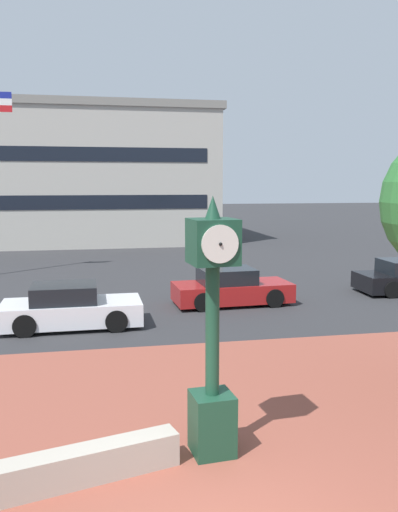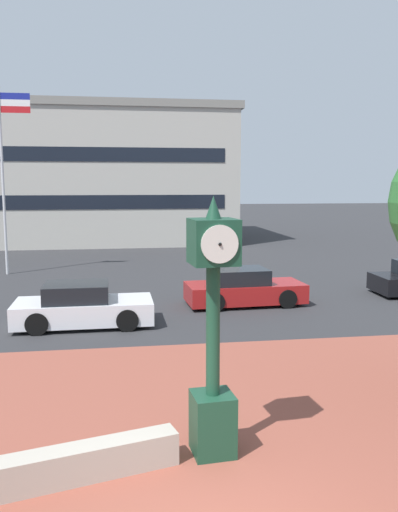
{
  "view_description": "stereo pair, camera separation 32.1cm",
  "coord_description": "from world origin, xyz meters",
  "px_view_note": "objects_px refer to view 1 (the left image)",
  "views": [
    {
      "loc": [
        -1.28,
        -5.47,
        4.21
      ],
      "look_at": [
        0.18,
        2.04,
        3.15
      ],
      "focal_mm": 37.31,
      "sensor_mm": 36.0,
      "label": 1
    },
    {
      "loc": [
        -0.96,
        -5.52,
        4.21
      ],
      "look_at": [
        0.18,
        2.04,
        3.15
      ],
      "focal_mm": 37.31,
      "sensor_mm": 36.0,
      "label": 2
    }
  ],
  "objects_px": {
    "street_clock": "(212,337)",
    "car_street_near": "(231,288)",
    "civic_building": "(62,175)",
    "car_street_distant": "(70,308)"
  },
  "relations": [
    {
      "from": "street_clock",
      "to": "car_street_near",
      "type": "height_order",
      "value": "street_clock"
    },
    {
      "from": "civic_building",
      "to": "car_street_distant",
      "type": "bearing_deg",
      "value": -86.5
    },
    {
      "from": "street_clock",
      "to": "civic_building",
      "type": "height_order",
      "value": "civic_building"
    },
    {
      "from": "civic_building",
      "to": "street_clock",
      "type": "bearing_deg",
      "value": -83.02
    },
    {
      "from": "street_clock",
      "to": "civic_building",
      "type": "relative_size",
      "value": 0.19
    },
    {
      "from": "street_clock",
      "to": "car_street_near",
      "type": "bearing_deg",
      "value": 69.01
    },
    {
      "from": "car_street_near",
      "to": "civic_building",
      "type": "bearing_deg",
      "value": -166.24
    },
    {
      "from": "street_clock",
      "to": "car_street_near",
      "type": "distance_m",
      "value": 10.44
    },
    {
      "from": "street_clock",
      "to": "car_street_near",
      "type": "relative_size",
      "value": 0.97
    },
    {
      "from": "car_street_near",
      "to": "civic_building",
      "type": "height_order",
      "value": "civic_building"
    }
  ]
}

